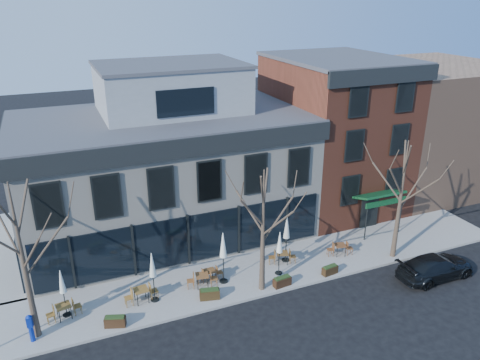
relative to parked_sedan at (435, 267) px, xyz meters
name	(u,v)px	position (x,y,z in m)	size (l,w,h in m)	color
ground	(189,267)	(-12.80, 6.56, -0.69)	(120.00, 120.00, 0.00)	black
sidewalk_front	(253,272)	(-9.55, 4.41, -0.62)	(33.50, 4.70, 0.15)	gray
corner_building	(165,166)	(-12.72, 11.62, 4.03)	(18.39, 10.39, 11.10)	beige
red_brick_building	(333,132)	(0.20, 11.54, 4.94)	(8.20, 11.78, 11.18)	brown
bg_building	(426,124)	(10.20, 12.56, 4.31)	(12.00, 12.00, 10.00)	#8C664C
tree_corner	(24,261)	(-21.28, 3.35, 3.55)	(3.93, 3.98, 7.92)	#382B21
tree_mid	(263,230)	(-9.79, 2.65, 3.10)	(3.50, 3.55, 7.04)	#382B21
tree_right	(401,199)	(-0.78, 2.65, 3.33)	(3.72, 3.77, 7.48)	#382B21
parked_sedan	(435,267)	(0.00, 0.00, 0.00)	(1.94, 4.78, 1.39)	black
call_box	(31,327)	(-21.51, 3.02, 0.24)	(0.30, 0.30, 1.49)	navy
cafe_set_0	(64,310)	(-20.02, 4.20, -0.07)	(1.79, 0.81, 0.92)	brown
cafe_set_1	(141,294)	(-16.17, 4.02, -0.05)	(1.85, 0.79, 0.96)	brown
cafe_set_2	(202,279)	(-12.77, 4.10, -0.07)	(1.79, 0.82, 0.92)	brown
cafe_set_3	(210,274)	(-12.19, 4.48, -0.12)	(1.56, 0.63, 0.82)	brown
cafe_set_4	(282,257)	(-7.55, 4.54, -0.09)	(1.72, 0.92, 0.88)	brown
cafe_set_5	(340,248)	(-3.80, 4.02, -0.10)	(1.69, 0.81, 0.87)	brown
umbrella_0	(62,284)	(-19.91, 4.38, 1.33)	(0.42, 0.42, 2.65)	black
umbrella_1	(152,267)	(-15.50, 3.88, 1.49)	(0.46, 0.46, 2.88)	black
umbrella_2	(223,248)	(-11.52, 4.08, 1.66)	(0.50, 0.50, 3.12)	black
umbrella_3	(280,245)	(-8.26, 3.63, 1.38)	(0.44, 0.44, 2.72)	black
umbrella_4	(287,230)	(-7.22, 4.73, 1.59)	(0.48, 0.48, 3.02)	black
planter_0	(115,321)	(-17.76, 2.58, -0.26)	(1.09, 0.72, 0.57)	#301D10
planter_1	(210,294)	(-12.76, 2.90, -0.25)	(1.13, 0.65, 0.60)	#322410
planter_2	(282,281)	(-8.64, 2.46, -0.26)	(1.06, 0.51, 0.57)	black
planter_3	(330,270)	(-5.53, 2.44, -0.28)	(1.00, 0.51, 0.54)	black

